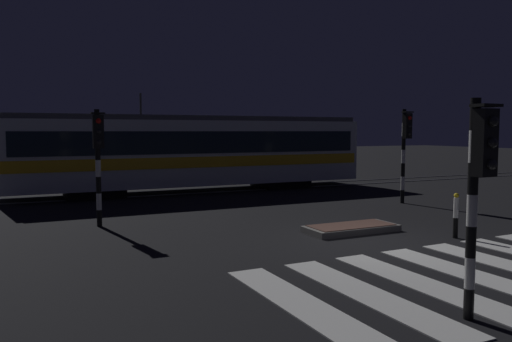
# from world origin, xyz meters

# --- Properties ---
(ground_plane) EXTENTS (120.00, 120.00, 0.00)m
(ground_plane) POSITION_xyz_m (0.00, 0.00, 0.00)
(ground_plane) COLOR black
(rail_near) EXTENTS (80.00, 0.12, 0.03)m
(rail_near) POSITION_xyz_m (0.00, 10.56, 0.01)
(rail_near) COLOR #59595E
(rail_near) RESTS_ON ground
(rail_far) EXTENTS (80.00, 0.12, 0.03)m
(rail_far) POSITION_xyz_m (0.00, 11.99, 0.01)
(rail_far) COLOR #59595E
(rail_far) RESTS_ON ground
(crosswalk_zebra) EXTENTS (7.89, 4.27, 0.02)m
(crosswalk_zebra) POSITION_xyz_m (0.00, -2.96, 0.01)
(crosswalk_zebra) COLOR silver
(crosswalk_zebra) RESTS_ON ground
(traffic_island) EXTENTS (2.47, 1.03, 0.18)m
(traffic_island) POSITION_xyz_m (0.42, 1.26, 0.09)
(traffic_island) COLOR slate
(traffic_island) RESTS_ON ground
(traffic_light_kerb_mid_left) EXTENTS (0.36, 0.42, 3.06)m
(traffic_light_kerb_mid_left) POSITION_xyz_m (-1.76, -4.52, 2.02)
(traffic_light_kerb_mid_left) COLOR black
(traffic_light_kerb_mid_left) RESTS_ON ground
(traffic_light_corner_far_left) EXTENTS (0.36, 0.42, 3.20)m
(traffic_light_corner_far_left) POSITION_xyz_m (-5.38, 4.74, 2.11)
(traffic_light_corner_far_left) COLOR black
(traffic_light_corner_far_left) RESTS_ON ground
(traffic_light_corner_far_right) EXTENTS (0.36, 0.42, 3.39)m
(traffic_light_corner_far_right) POSITION_xyz_m (5.20, 4.61, 2.24)
(traffic_light_corner_far_right) COLOR black
(traffic_light_corner_far_right) RESTS_ON ground
(tram) EXTENTS (15.39, 2.58, 4.15)m
(tram) POSITION_xyz_m (-0.47, 11.27, 1.75)
(tram) COLOR silver
(tram) RESTS_ON ground
(bollard_island_edge) EXTENTS (0.12, 0.12, 1.11)m
(bollard_island_edge) POSITION_xyz_m (2.25, -0.48, 0.56)
(bollard_island_edge) COLOR black
(bollard_island_edge) RESTS_ON ground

